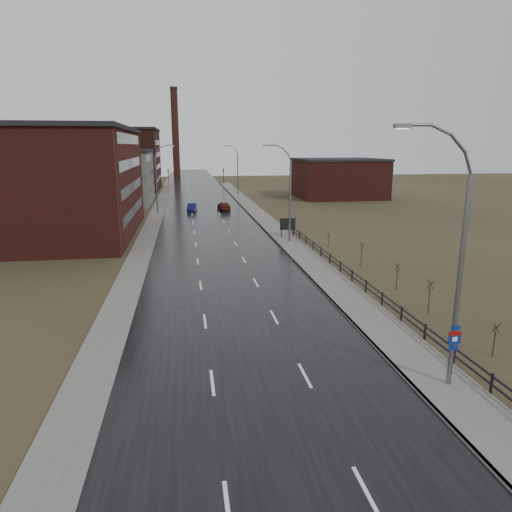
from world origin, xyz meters
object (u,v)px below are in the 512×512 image
object	(u,v)px
billboard	(288,225)
car_near	(192,208)
car_far	(224,206)
streetlight_main	(455,264)

from	to	relation	value
billboard	car_near	size ratio (longest dim) A/B	0.59
car_far	streetlight_main	bearing A→B (deg)	88.71
car_near	car_far	xyz separation A→B (m)	(5.61, 0.73, 0.08)
billboard	car_far	size ratio (longest dim) A/B	0.55
streetlight_main	car_near	xyz separation A→B (m)	(-10.69, 61.89, -5.37)
car_far	billboard	bearing A→B (deg)	96.37
billboard	car_near	bearing A→B (deg)	113.98
streetlight_main	billboard	world-z (taller)	streetlight_main
streetlight_main	billboard	distance (m)	36.70
streetlight_main	car_far	size ratio (longest dim) A/B	2.66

